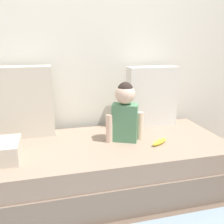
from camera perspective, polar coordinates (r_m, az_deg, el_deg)
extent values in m
plane|color=brown|center=(2.18, -2.95, -16.53)|extent=(12.00, 12.00, 0.00)
cube|color=silver|center=(2.39, -6.17, 15.89)|extent=(5.29, 0.10, 2.34)
cube|color=#826C5B|center=(2.12, -2.99, -13.91)|extent=(2.09, 0.86, 0.23)
cube|color=gray|center=(2.03, -3.07, -9.17)|extent=(2.03, 0.83, 0.16)
cube|color=beige|center=(2.20, -19.82, 2.07)|extent=(0.52, 0.16, 0.58)
cube|color=silver|center=(2.38, 8.85, 3.45)|extent=(0.46, 0.16, 0.55)
cube|color=#568E66|center=(2.02, 2.90, -2.36)|extent=(0.23, 0.19, 0.30)
sphere|color=beige|center=(1.96, 3.00, 3.99)|extent=(0.16, 0.16, 0.16)
sphere|color=#2D231E|center=(1.95, 3.01, 5.00)|extent=(0.12, 0.12, 0.12)
cylinder|color=beige|center=(2.00, -0.60, -3.67)|extent=(0.06, 0.06, 0.23)
cylinder|color=beige|center=(2.07, 6.25, -3.06)|extent=(0.06, 0.06, 0.23)
ellipsoid|color=yellow|center=(2.01, 10.64, -6.61)|extent=(0.17, 0.12, 0.04)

